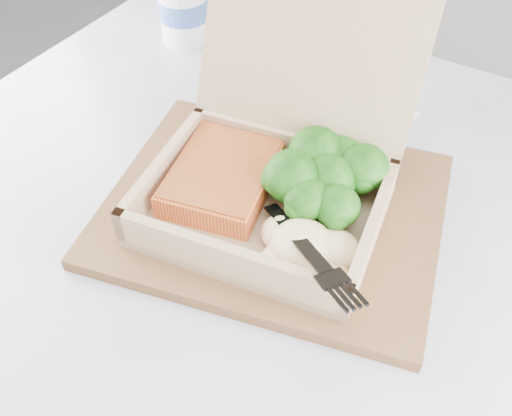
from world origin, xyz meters
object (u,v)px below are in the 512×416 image
Objects in this scene: cafe_table at (248,354)px; takeout_container at (279,154)px; serving_tray at (274,209)px; paper_cup at (184,8)px.

takeout_container is at bearing 99.22° from cafe_table.
serving_tray is (-0.01, 0.06, 0.20)m from cafe_table.
paper_cup is at bearing 136.01° from cafe_table.
cafe_table is 3.15× the size of takeout_container.
takeout_container is (-0.01, 0.02, 0.06)m from serving_tray.
takeout_container is at bearing 111.21° from serving_tray.
serving_tray is at bearing -79.48° from takeout_container.
takeout_container is 0.35m from paper_cup.
cafe_table is 0.48m from paper_cup.
cafe_table is at bearing -91.47° from takeout_container.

